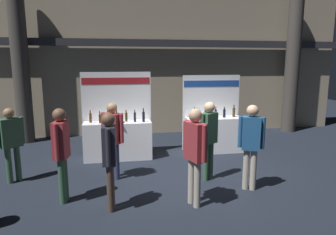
# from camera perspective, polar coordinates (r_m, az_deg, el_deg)

# --- Properties ---
(ground_plane) EXTENTS (26.75, 26.75, 0.00)m
(ground_plane) POSITION_cam_1_polar(r_m,az_deg,el_deg) (6.96, 5.61, -11.26)
(ground_plane) COLOR black
(hall_colonnade) EXTENTS (13.38, 1.04, 5.89)m
(hall_colonnade) POSITION_cam_1_polar(r_m,az_deg,el_deg) (10.98, -0.70, 12.17)
(hall_colonnade) COLOR gray
(hall_colonnade) RESTS_ON ground_plane
(exhibitor_booth_0) EXTENTS (1.87, 0.73, 2.32)m
(exhibitor_booth_0) POSITION_cam_1_polar(r_m,az_deg,el_deg) (8.22, -9.51, -3.57)
(exhibitor_booth_0) COLOR white
(exhibitor_booth_0) RESTS_ON ground_plane
(exhibitor_booth_1) EXTENTS (1.72, 0.66, 2.21)m
(exhibitor_booth_1) POSITION_cam_1_polar(r_m,az_deg,el_deg) (8.86, 8.65, -2.64)
(exhibitor_booth_1) COLOR white
(exhibitor_booth_1) RESTS_ON ground_plane
(visitor_0) EXTENTS (0.44, 0.36, 1.74)m
(visitor_0) POSITION_cam_1_polar(r_m,az_deg,el_deg) (6.57, 7.75, -3.21)
(visitor_0) COLOR #33563D
(visitor_0) RESTS_ON ground_plane
(visitor_1) EXTENTS (0.35, 0.60, 1.77)m
(visitor_1) POSITION_cam_1_polar(r_m,az_deg,el_deg) (5.34, 5.11, -5.82)
(visitor_1) COLOR #ADA393
(visitor_1) RESTS_ON ground_plane
(visitor_2) EXTENTS (0.47, 0.44, 1.63)m
(visitor_2) POSITION_cam_1_polar(r_m,az_deg,el_deg) (7.21, -27.66, -3.57)
(visitor_2) COLOR #33563D
(visitor_2) RESTS_ON ground_plane
(visitor_3) EXTENTS (0.24, 0.50, 1.74)m
(visitor_3) POSITION_cam_1_polar(r_m,az_deg,el_deg) (5.26, -11.04, -6.73)
(visitor_3) COLOR #47382D
(visitor_3) RESTS_ON ground_plane
(visitor_4) EXTENTS (0.47, 0.35, 1.75)m
(visitor_4) POSITION_cam_1_polar(r_m,az_deg,el_deg) (6.22, 15.50, -4.19)
(visitor_4) COLOR #ADA393
(visitor_4) RESTS_ON ground_plane
(visitor_5) EXTENTS (0.27, 0.51, 1.76)m
(visitor_5) POSITION_cam_1_polar(r_m,az_deg,el_deg) (5.79, -19.61, -5.38)
(visitor_5) COLOR #33563D
(visitor_5) RESTS_ON ground_plane
(visitor_6) EXTENTS (0.48, 0.46, 1.72)m
(visitor_6) POSITION_cam_1_polar(r_m,az_deg,el_deg) (6.68, -10.47, -2.97)
(visitor_6) COLOR navy
(visitor_6) RESTS_ON ground_plane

